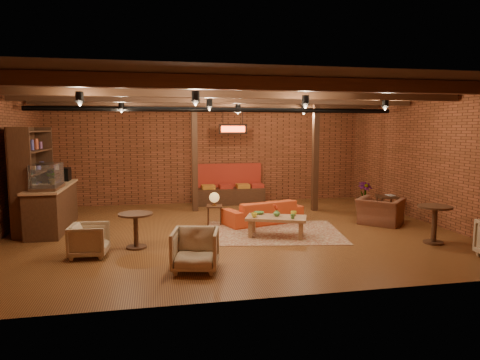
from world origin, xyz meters
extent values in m
plane|color=#432110|center=(0.00, 0.00, 0.00)|extent=(10.00, 10.00, 0.00)
cube|color=black|center=(0.00, 0.00, 3.20)|extent=(10.00, 8.00, 0.02)
cube|color=brown|center=(0.00, 4.00, 1.60)|extent=(10.00, 0.02, 3.20)
cube|color=brown|center=(0.00, -4.00, 1.60)|extent=(10.00, 0.02, 3.20)
cube|color=brown|center=(5.00, 0.00, 1.60)|extent=(0.02, 8.00, 3.20)
cylinder|color=black|center=(0.00, 1.60, 2.85)|extent=(9.60, 0.12, 0.12)
cube|color=black|center=(-0.60, 2.60, 1.60)|extent=(0.16, 0.16, 3.20)
cube|color=black|center=(2.80, 2.00, 1.60)|extent=(0.16, 0.16, 3.20)
imported|color=#337F33|center=(-4.00, 1.20, 1.22)|extent=(0.35, 0.39, 0.30)
cube|color=#EF4117|center=(0.60, 3.10, 2.35)|extent=(0.86, 0.06, 0.30)
cube|color=maroon|center=(0.91, -0.32, 0.01)|extent=(3.38, 2.79, 0.01)
imported|color=#C5411B|center=(0.92, 0.67, 0.29)|extent=(2.13, 1.33, 0.58)
cube|color=brown|center=(0.86, -0.71, 0.42)|extent=(1.44, 1.08, 0.06)
cube|color=brown|center=(0.28, -0.72, 0.19)|extent=(0.08, 0.08, 0.38)
cube|color=brown|center=(1.28, -1.12, 0.19)|extent=(0.08, 0.08, 0.38)
cube|color=brown|center=(0.45, -0.30, 0.19)|extent=(0.08, 0.08, 0.38)
cube|color=brown|center=(1.45, -0.70, 0.19)|extent=(0.08, 0.08, 0.38)
imported|color=yellow|center=(0.37, -0.68, 0.50)|extent=(0.17, 0.17, 0.10)
imported|color=#4B843C|center=(1.14, -0.99, 0.50)|extent=(0.13, 0.13, 0.10)
imported|color=yellow|center=(1.28, -0.65, 0.50)|extent=(0.17, 0.17, 0.10)
imported|color=#4B843C|center=(0.55, -0.36, 0.47)|extent=(0.29, 0.29, 0.06)
imported|color=#4B843C|center=(0.88, -0.66, 0.51)|extent=(0.16, 0.16, 0.13)
sphere|color=#B02A12|center=(0.88, -0.66, 0.65)|extent=(0.10, 0.10, 0.10)
cube|color=black|center=(-0.30, 0.79, 0.45)|extent=(0.44, 0.44, 0.04)
cylinder|color=black|center=(-0.30, 0.79, 0.22)|extent=(0.03, 0.03, 0.44)
cylinder|color=olive|center=(-0.30, 0.79, 0.48)|extent=(0.13, 0.13, 0.02)
cylinder|color=olive|center=(-0.30, 0.79, 0.54)|extent=(0.04, 0.04, 0.18)
sphere|color=orange|center=(-0.30, 0.79, 0.67)|extent=(0.25, 0.25, 0.25)
cylinder|color=black|center=(-2.12, -1.03, 0.68)|extent=(0.68, 0.68, 0.04)
cylinder|color=black|center=(-2.12, -1.03, 0.35)|extent=(0.09, 0.09, 0.66)
cylinder|color=black|center=(-2.12, -1.03, 0.02)|extent=(0.41, 0.41, 0.04)
imported|color=beige|center=(-2.95, -1.43, 0.34)|extent=(0.66, 0.70, 0.68)
imported|color=beige|center=(-1.09, -2.60, 0.39)|extent=(0.88, 0.84, 0.77)
imported|color=brown|center=(3.72, -0.06, 0.44)|extent=(1.17, 1.18, 0.88)
cube|color=black|center=(4.40, 0.80, 0.54)|extent=(0.57, 0.57, 0.04)
cylinder|color=black|center=(4.40, 0.80, 0.26)|extent=(0.04, 0.04, 0.52)
imported|color=black|center=(4.40, 0.80, 0.57)|extent=(0.22, 0.28, 0.02)
cylinder|color=black|center=(3.90, -1.89, 0.77)|extent=(0.67, 0.67, 0.04)
cylinder|color=black|center=(3.90, -1.89, 0.39)|extent=(0.11, 0.11, 0.74)
cylinder|color=black|center=(3.90, -1.89, 0.02)|extent=(0.40, 0.40, 0.04)
imported|color=#4C7F4C|center=(4.40, 2.05, 1.18)|extent=(1.44, 1.44, 2.35)
camera|label=1|loc=(-1.73, -9.56, 2.36)|focal=32.00mm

